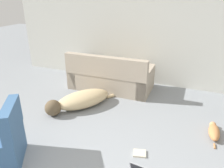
{
  "coord_description": "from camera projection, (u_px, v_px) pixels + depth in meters",
  "views": [
    {
      "loc": [
        0.97,
        -1.25,
        1.98
      ],
      "look_at": [
        -0.27,
        1.87,
        0.54
      ],
      "focal_mm": 35.0,
      "sensor_mm": 36.0,
      "label": 1
    }
  ],
  "objects": [
    {
      "name": "couch",
      "position": [
        110.0,
        77.0,
        4.69
      ],
      "size": [
        1.73,
        0.83,
        0.8
      ],
      "rotation": [
        0.0,
        0.0,
        3.15
      ],
      "color": "tan",
      "rests_on": "ground_plane"
    },
    {
      "name": "cat",
      "position": [
        214.0,
        131.0,
        3.21
      ],
      "size": [
        0.17,
        0.59,
        0.14
      ],
      "rotation": [
        0.0,
        0.0,
        1.61
      ],
      "color": "#BC7A47",
      "rests_on": "ground_plane"
    },
    {
      "name": "book_cream",
      "position": [
        140.0,
        153.0,
        2.86
      ],
      "size": [
        0.2,
        0.18,
        0.02
      ],
      "rotation": [
        0.0,
        0.0,
        0.24
      ],
      "color": "beige",
      "rests_on": "ground_plane"
    },
    {
      "name": "wall_back",
      "position": [
        152.0,
        24.0,
        4.59
      ],
      "size": [
        6.7,
        0.06,
        2.66
      ],
      "color": "beige",
      "rests_on": "ground_plane"
    },
    {
      "name": "dog",
      "position": [
        80.0,
        100.0,
        3.98
      ],
      "size": [
        1.01,
        1.33,
        0.28
      ],
      "rotation": [
        0.0,
        0.0,
        4.12
      ],
      "color": "tan",
      "rests_on": "ground_plane"
    }
  ]
}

